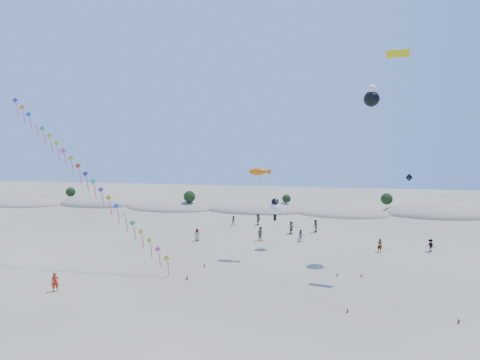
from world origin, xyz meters
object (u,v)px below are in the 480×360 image
at_px(kite_train, 86,176).
at_px(parafoil_kite, 399,58).
at_px(flyer_foreground, 55,282).
at_px(fish_kite, 260,172).

xyz_separation_m(kite_train, parafoil_kite, (31.88, 3.34, 11.83)).
height_order(kite_train, flyer_foreground, kite_train).
distance_m(kite_train, fish_kite, 18.91).
distance_m(parafoil_kite, flyer_foreground, 38.80).
relative_size(fish_kite, flyer_foreground, 8.37).
bearing_deg(fish_kite, kite_train, -161.36).
height_order(kite_train, fish_kite, kite_train).
bearing_deg(kite_train, flyer_foreground, -83.14).
xyz_separation_m(fish_kite, parafoil_kite, (13.96, -2.70, 11.72)).
height_order(fish_kite, parafoil_kite, parafoil_kite).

